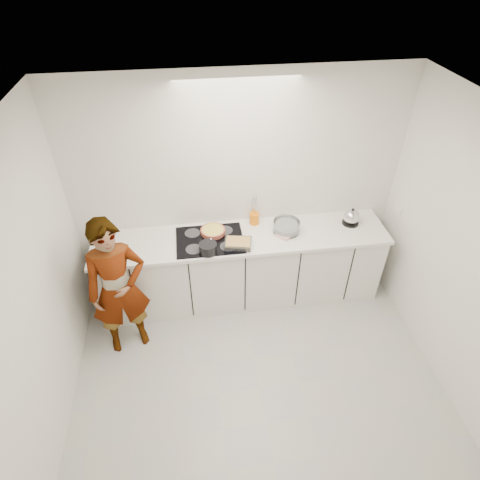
{
  "coord_description": "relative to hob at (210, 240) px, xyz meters",
  "views": [
    {
      "loc": [
        -0.49,
        -2.13,
        3.61
      ],
      "look_at": [
        -0.05,
        1.05,
        1.05
      ],
      "focal_mm": 30.0,
      "sensor_mm": 36.0,
      "label": 1
    }
  ],
  "objects": [
    {
      "name": "saucepan",
      "position": [
        -0.03,
        -0.2,
        0.06
      ],
      "size": [
        0.23,
        0.23,
        0.18
      ],
      "color": "black",
      "rests_on": "hob"
    },
    {
      "name": "wall_back",
      "position": [
        0.35,
        0.34,
        0.38
      ],
      "size": [
        3.6,
        0.0,
        2.6
      ],
      "primitive_type": "cube",
      "color": "white",
      "rests_on": "ground"
    },
    {
      "name": "wall_right",
      "position": [
        2.15,
        -1.24,
        0.38
      ],
      "size": [
        0.02,
        3.2,
        2.6
      ],
      "color": "white",
      "rests_on": "ground"
    },
    {
      "name": "baking_dish",
      "position": [
        0.29,
        -0.14,
        0.04
      ],
      "size": [
        0.32,
        0.26,
        0.05
      ],
      "color": "silver",
      "rests_on": "hob"
    },
    {
      "name": "tart_dish",
      "position": [
        0.04,
        0.12,
        0.03
      ],
      "size": [
        0.33,
        0.33,
        0.04
      ],
      "color": "#A84C39",
      "rests_on": "hob"
    },
    {
      "name": "mixing_bowl",
      "position": [
        0.85,
        0.05,
        0.06
      ],
      "size": [
        0.32,
        0.32,
        0.14
      ],
      "color": "silver",
      "rests_on": "countertop"
    },
    {
      "name": "wall_left",
      "position": [
        -1.45,
        -1.26,
        0.38
      ],
      "size": [
        0.0,
        3.2,
        2.6
      ],
      "primitive_type": "cube",
      "color": "white",
      "rests_on": "ground"
    },
    {
      "name": "floor",
      "position": [
        0.35,
        -1.26,
        -0.92
      ],
      "size": [
        3.6,
        3.2,
        0.0
      ],
      "primitive_type": "cube",
      "color": "#A9A9A9",
      "rests_on": "ground"
    },
    {
      "name": "ceiling",
      "position": [
        0.35,
        -1.26,
        1.68
      ],
      "size": [
        3.6,
        3.2,
        0.0
      ],
      "primitive_type": "cube",
      "color": "white",
      "rests_on": "wall_back"
    },
    {
      "name": "tea_towel",
      "position": [
        0.84,
        -0.01,
        0.01
      ],
      "size": [
        0.26,
        0.25,
        0.03
      ],
      "primitive_type": "cube",
      "rotation": [
        0.0,
        0.0,
        0.75
      ],
      "color": "white",
      "rests_on": "countertop"
    },
    {
      "name": "base_cabinets",
      "position": [
        0.35,
        0.02,
        -0.48
      ],
      "size": [
        3.2,
        0.58,
        0.87
      ],
      "primitive_type": "cube",
      "color": "silver",
      "rests_on": "floor"
    },
    {
      "name": "cook",
      "position": [
        -0.94,
        -0.5,
        -0.12
      ],
      "size": [
        0.67,
        0.53,
        1.6
      ],
      "primitive_type": "imported",
      "rotation": [
        0.0,
        0.0,
        0.27
      ],
      "color": "silver",
      "rests_on": "floor"
    },
    {
      "name": "countertop",
      "position": [
        0.35,
        0.02,
        -0.03
      ],
      "size": [
        3.24,
        0.64,
        0.04
      ],
      "primitive_type": "cube",
      "color": "white",
      "rests_on": "base_cabinets"
    },
    {
      "name": "kettle",
      "position": [
        1.61,
        0.09,
        0.08
      ],
      "size": [
        0.22,
        0.22,
        0.21
      ],
      "color": "black",
      "rests_on": "countertop"
    },
    {
      "name": "hob",
      "position": [
        0.0,
        0.0,
        0.0
      ],
      "size": [
        0.72,
        0.54,
        0.01
      ],
      "primitive_type": "cube",
      "color": "black",
      "rests_on": "countertop"
    },
    {
      "name": "utensil_crock",
      "position": [
        0.53,
        0.25,
        0.06
      ],
      "size": [
        0.13,
        0.13,
        0.13
      ],
      "primitive_type": "cylinder",
      "rotation": [
        0.0,
        0.0,
        0.28
      ],
      "color": "orange",
      "rests_on": "countertop"
    }
  ]
}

